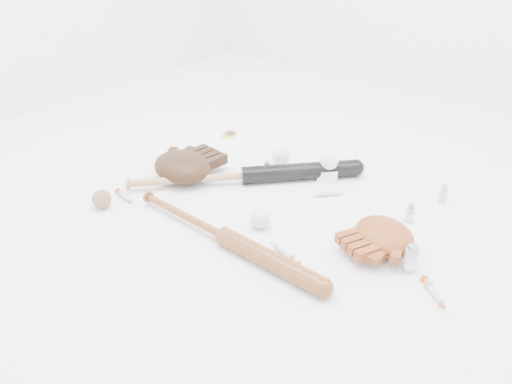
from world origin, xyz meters
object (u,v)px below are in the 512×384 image
Objects in this scene: bat_dark at (245,175)px; glove_dark at (182,166)px; pedestal at (328,174)px; bat_wood at (224,236)px.

glove_dark is (-0.21, -0.12, 0.02)m from bat_dark.
bat_wood is at bearing -93.10° from pedestal.
bat_wood is 0.58m from pedestal.
bat_wood is 10.57× the size of pedestal.
bat_wood is 0.47m from glove_dark.
glove_dark is at bearing 162.27° from bat_dark.
glove_dark is at bearing -141.37° from pedestal.
bat_dark is 0.39m from bat_wood.
pedestal is at bearing 88.48° from bat_wood.
bat_dark is 0.33m from pedestal.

